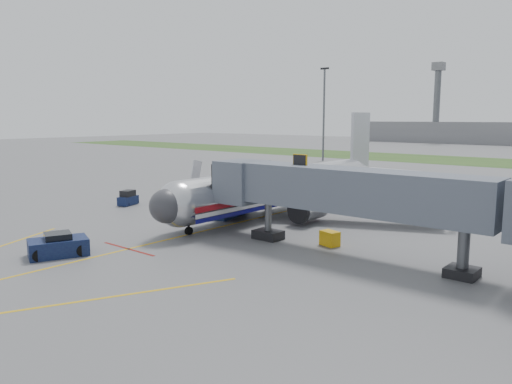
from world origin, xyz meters
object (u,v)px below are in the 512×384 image
Objects in this scene: pushback_tug at (58,246)px; ramp_worker at (160,196)px; belt_loader at (228,211)px; baggage_tug at (128,199)px; airliner at (285,186)px.

ramp_worker is (-11.68, 18.69, 0.07)m from pushback_tug.
belt_loader is 3.35× the size of ramp_worker.
baggage_tug is 0.52× the size of belt_loader.
ramp_worker is (1.56, 3.28, 0.02)m from baggage_tug.
pushback_tug reaches higher than ramp_worker.
airliner is 14.89m from ramp_worker.
airliner is 6.63m from belt_loader.
airliner is 7.93× the size of pushback_tug.
airliner reaches higher than belt_loader.
airliner is at bearing 66.51° from belt_loader.
baggage_tug is 13.22m from belt_loader.
belt_loader is (-0.21, 17.64, -0.09)m from pushback_tug.
airliner is at bearing -43.72° from ramp_worker.
belt_loader is (13.03, 2.24, -0.14)m from baggage_tug.
baggage_tug reaches higher than ramp_worker.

